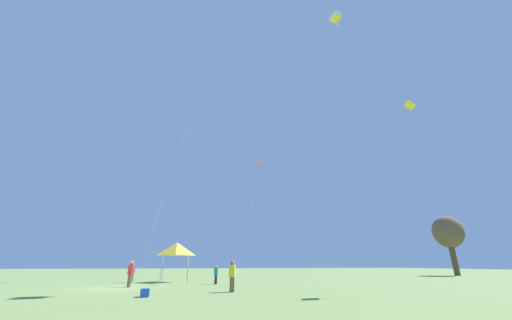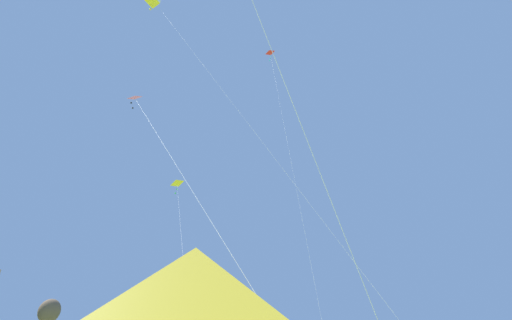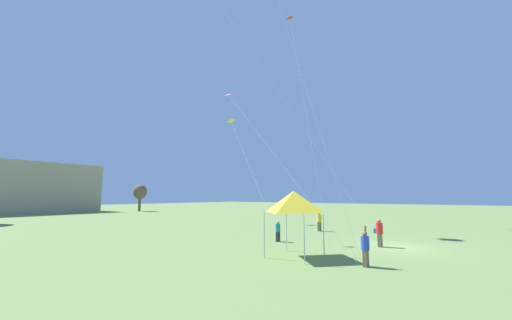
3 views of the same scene
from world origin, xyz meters
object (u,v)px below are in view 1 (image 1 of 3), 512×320
person_blue_shirt (133,272)px  person_teal_shirt (216,274)px  kite_pink_delta_4 (255,165)px  kite_pink_delta_3 (187,130)px  cooler_box (145,293)px  festival_tent (177,249)px  person_yellow_shirt (232,275)px  kite_white_box_0 (335,17)px  kite_yellow_delta_1 (408,107)px  person_red_shirt (131,273)px

person_blue_shirt → person_teal_shirt: person_blue_shirt is taller
person_blue_shirt → kite_pink_delta_4: (2.79, 11.07, 10.47)m
kite_pink_delta_3 → cooler_box: bearing=-3.1°
festival_tent → person_yellow_shirt: bearing=17.4°
person_teal_shirt → kite_white_box_0: (3.78, 12.24, 28.12)m
kite_yellow_delta_1 → kite_pink_delta_4: (-11.22, -9.84, -1.96)m
kite_yellow_delta_1 → kite_pink_delta_4: kite_yellow_delta_1 is taller
kite_yellow_delta_1 → kite_pink_delta_3: kite_pink_delta_3 is taller
person_red_shirt → kite_pink_delta_3: bearing=104.5°
person_yellow_shirt → kite_yellow_delta_1: kite_yellow_delta_1 is taller
festival_tent → kite_pink_delta_3: (-5.37, -0.13, 15.62)m
kite_yellow_delta_1 → person_red_shirt: bearing=-111.6°
person_yellow_shirt → kite_pink_delta_3: kite_pink_delta_3 is taller
festival_tent → person_teal_shirt: bearing=41.7°
person_yellow_shirt → kite_yellow_delta_1: bearing=-74.5°
person_yellow_shirt → person_red_shirt: 8.75m
person_blue_shirt → kite_yellow_delta_1: kite_yellow_delta_1 is taller
kite_pink_delta_3 → kite_pink_delta_4: size_ratio=1.60×
festival_tent → person_teal_shirt: size_ratio=2.40×
festival_tent → person_blue_shirt: bearing=-89.5°
person_yellow_shirt → person_red_shirt: person_red_shirt is taller
kite_pink_delta_3 → kite_pink_delta_4: (8.19, 7.42, -7.24)m
kite_pink_delta_3 → person_blue_shirt: bearing=-34.1°
person_blue_shirt → kite_pink_delta_3: bearing=113.9°
kite_white_box_0 → kite_yellow_delta_1: bearing=12.1°
person_red_shirt → kite_yellow_delta_1: bearing=7.3°
person_yellow_shirt → kite_pink_delta_4: bearing=3.2°
person_red_shirt → person_yellow_shirt: bearing=-10.9°
cooler_box → person_teal_shirt: person_teal_shirt is taller
kite_pink_delta_3 → festival_tent: bearing=1.4°
person_red_shirt → kite_pink_delta_3: size_ratio=0.09×
cooler_box → kite_white_box_0: bearing=108.3°
person_teal_shirt → kite_white_box_0: kite_white_box_0 is taller
cooler_box → person_red_shirt: size_ratio=0.33×
kite_pink_delta_3 → person_teal_shirt: bearing=21.4°
kite_white_box_0 → kite_pink_delta_3: kite_white_box_0 is taller
kite_white_box_0 → kite_pink_delta_4: bearing=-120.1°
kite_yellow_delta_1 → kite_pink_delta_3: bearing=-138.4°
festival_tent → person_red_shirt: size_ratio=1.99×
kite_pink_delta_4 → person_red_shirt: bearing=-72.6°
festival_tent → person_yellow_shirt: size_ratio=2.00×
festival_tent → kite_white_box_0: 31.32m
cooler_box → person_yellow_shirt: (-1.67, 4.79, 0.77)m
cooler_box → kite_yellow_delta_1: size_ratio=0.04×
person_red_shirt → person_teal_shirt: bearing=46.6°
person_red_shirt → kite_white_box_0: kite_white_box_0 is taller
person_blue_shirt → kite_pink_delta_4: size_ratio=0.16×
festival_tent → kite_yellow_delta_1: (14.04, 17.12, 10.35)m
festival_tent → kite_yellow_delta_1: 24.44m
kite_pink_delta_3 → kite_yellow_delta_1: bearing=41.6°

